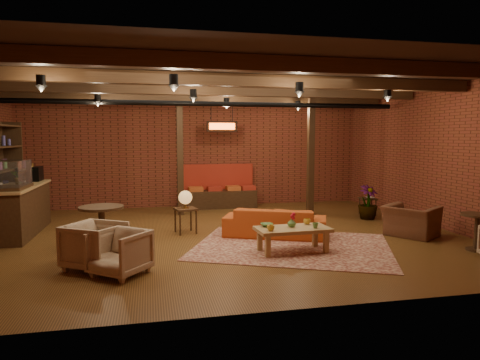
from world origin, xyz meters
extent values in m
plane|color=#3C270F|center=(0.00, 0.00, 0.00)|extent=(10.00, 10.00, 0.00)
cube|color=black|center=(0.00, 0.00, 3.20)|extent=(10.00, 8.00, 0.02)
cube|color=brown|center=(0.00, 4.00, 1.60)|extent=(10.00, 0.02, 3.20)
cube|color=brown|center=(0.00, -4.00, 1.60)|extent=(10.00, 0.02, 3.20)
cube|color=brown|center=(5.00, 0.00, 1.60)|extent=(0.02, 8.00, 3.20)
cylinder|color=black|center=(0.00, 1.60, 2.85)|extent=(9.60, 0.12, 0.12)
cube|color=black|center=(-0.60, 2.60, 1.60)|extent=(0.16, 0.16, 3.20)
cube|color=black|center=(2.80, 2.00, 1.60)|extent=(0.16, 0.16, 3.20)
imported|color=#337F33|center=(-4.00, 1.20, 1.22)|extent=(0.35, 0.39, 0.30)
cube|color=#EC5917|center=(0.60, 3.10, 2.35)|extent=(0.86, 0.06, 0.30)
cube|color=maroon|center=(1.21, -1.18, 0.01)|extent=(4.37, 3.95, 0.01)
imported|color=#AB4417|center=(1.13, -0.32, 0.30)|extent=(2.23, 1.57, 0.61)
cube|color=#A3844C|center=(1.09, -1.55, 0.42)|extent=(1.34, 0.71, 0.06)
cube|color=#A3844C|center=(0.56, -1.81, 0.19)|extent=(0.08, 0.08, 0.39)
cube|color=#A3844C|center=(1.65, -1.76, 0.19)|extent=(0.08, 0.08, 0.39)
cube|color=#A3844C|center=(0.54, -1.35, 0.19)|extent=(0.08, 0.08, 0.39)
cube|color=#A3844C|center=(1.62, -1.30, 0.19)|extent=(0.08, 0.08, 0.39)
imported|color=gold|center=(0.63, -1.73, 0.50)|extent=(0.14, 0.14, 0.10)
imported|color=#4B7C38|center=(1.47, -1.69, 0.50)|extent=(0.11, 0.11, 0.10)
imported|color=gold|center=(1.45, -1.33, 0.50)|extent=(0.14, 0.14, 0.10)
imported|color=#4B7C38|center=(0.66, -1.37, 0.48)|extent=(0.24, 0.24, 0.06)
imported|color=#4B7C38|center=(1.09, -1.50, 0.51)|extent=(0.13, 0.13, 0.13)
sphere|color=red|center=(1.09, -1.50, 0.65)|extent=(0.10, 0.10, 0.10)
cube|color=black|center=(-0.65, 0.38, 0.52)|extent=(0.53, 0.53, 0.04)
cylinder|color=black|center=(-0.65, 0.38, 0.25)|extent=(0.04, 0.04, 0.50)
cylinder|color=olive|center=(-0.65, 0.38, 0.55)|extent=(0.15, 0.15, 0.02)
cylinder|color=olive|center=(-0.65, 0.38, 0.63)|extent=(0.04, 0.04, 0.21)
sphere|color=orange|center=(-0.65, 0.38, 0.77)|extent=(0.29, 0.29, 0.29)
cylinder|color=black|center=(-2.25, -0.79, 0.80)|extent=(0.79, 0.79, 0.04)
cylinder|color=black|center=(-2.25, -0.79, 0.41)|extent=(0.11, 0.11, 0.77)
cylinder|color=black|center=(-2.25, -0.79, 0.02)|extent=(0.48, 0.48, 0.04)
imported|color=beige|center=(-2.25, -1.81, 0.40)|extent=(1.03, 1.05, 0.80)
imported|color=beige|center=(-1.85, -2.23, 0.37)|extent=(0.99, 0.99, 0.75)
imported|color=brown|center=(3.91, -0.88, 0.43)|extent=(1.07, 1.17, 0.86)
cube|color=black|center=(4.23, 1.53, 0.44)|extent=(0.48, 0.48, 0.04)
cylinder|color=black|center=(4.23, 1.53, 0.21)|extent=(0.04, 0.04, 0.42)
imported|color=black|center=(4.23, 1.53, 0.47)|extent=(0.18, 0.23, 0.02)
cylinder|color=black|center=(4.40, -2.14, 0.66)|extent=(0.58, 0.58, 0.04)
cylinder|color=black|center=(4.40, -2.14, 0.33)|extent=(0.09, 0.09, 0.63)
cylinder|color=black|center=(4.40, -2.14, 0.02)|extent=(0.35, 0.35, 0.04)
imported|color=#4C7F4C|center=(3.95, 1.00, 1.28)|extent=(1.77, 1.77, 2.56)
camera|label=1|loc=(-1.39, -8.70, 2.07)|focal=32.00mm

